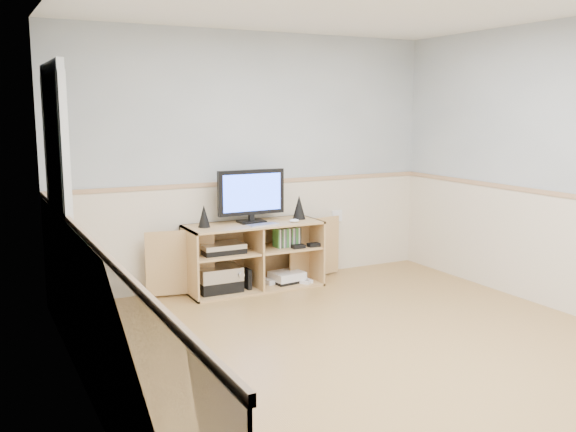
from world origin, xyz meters
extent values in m
cube|color=tan|center=(0.00, 0.00, -0.01)|extent=(4.00, 4.50, 0.02)
cube|color=silver|center=(-2.01, 0.00, 1.25)|extent=(0.02, 4.50, 2.50)
cube|color=silver|center=(0.00, 2.26, 1.25)|extent=(4.00, 0.02, 2.50)
cube|color=beige|center=(0.00, 2.24, 0.50)|extent=(4.00, 0.01, 1.00)
cube|color=tan|center=(0.00, 2.23, 1.02)|extent=(4.00, 0.02, 0.04)
cube|color=white|center=(-1.98, 1.30, 1.00)|extent=(0.03, 0.82, 2.00)
cube|color=tan|center=(-0.10, 1.97, 0.01)|extent=(1.34, 0.50, 0.02)
cube|color=tan|center=(-0.10, 1.97, 0.64)|extent=(1.34, 0.50, 0.02)
cube|color=tan|center=(-0.76, 1.97, 0.33)|extent=(0.02, 0.50, 0.65)
cube|color=tan|center=(0.55, 1.97, 0.33)|extent=(0.02, 0.50, 0.65)
cube|color=tan|center=(-0.10, 2.21, 0.33)|extent=(1.34, 0.02, 0.65)
cube|color=tan|center=(-0.10, 1.97, 0.33)|extent=(0.02, 0.48, 0.61)
cube|color=tan|center=(-0.44, 1.97, 0.38)|extent=(0.64, 0.46, 0.02)
cube|color=tan|center=(0.23, 1.97, 0.38)|extent=(0.64, 0.46, 0.02)
cube|color=tan|center=(-0.83, 2.04, 0.33)|extent=(0.64, 0.13, 0.61)
cube|color=tan|center=(0.62, 2.04, 0.33)|extent=(0.64, 0.13, 0.61)
cube|color=black|center=(-0.10, 2.02, 0.66)|extent=(0.26, 0.18, 0.02)
cube|color=black|center=(-0.10, 2.02, 0.70)|extent=(0.05, 0.04, 0.06)
cube|color=black|center=(-0.10, 2.02, 0.95)|extent=(0.68, 0.05, 0.44)
cube|color=blue|center=(-0.10, 1.99, 0.95)|extent=(0.60, 0.01, 0.36)
cone|color=black|center=(-0.60, 1.99, 0.76)|extent=(0.11, 0.11, 0.21)
cone|color=black|center=(0.41, 1.99, 0.77)|extent=(0.13, 0.13, 0.24)
cube|color=silver|center=(-0.07, 1.83, 0.66)|extent=(0.33, 0.17, 0.01)
ellipsoid|color=white|center=(0.27, 1.83, 0.67)|extent=(0.11, 0.09, 0.04)
cube|color=black|center=(-0.48, 1.97, 0.07)|extent=(0.41, 0.30, 0.11)
cube|color=silver|center=(-0.48, 1.97, 0.20)|extent=(0.41, 0.30, 0.13)
cube|color=black|center=(-0.44, 1.97, 0.42)|extent=(0.41, 0.28, 0.05)
cube|color=silver|center=(-0.44, 1.97, 0.46)|extent=(0.41, 0.28, 0.05)
cube|color=black|center=(-0.20, 1.92, 0.12)|extent=(0.04, 0.14, 0.20)
cube|color=white|center=(0.13, 2.00, 0.04)|extent=(0.23, 0.19, 0.05)
cube|color=black|center=(0.25, 1.95, 0.04)|extent=(0.33, 0.28, 0.03)
cube|color=white|center=(0.25, 1.95, 0.09)|extent=(0.34, 0.30, 0.08)
cube|color=white|center=(0.45, 1.87, 0.04)|extent=(0.04, 0.14, 0.03)
cube|color=white|center=(0.43, 2.03, 0.04)|extent=(0.09, 0.15, 0.03)
cube|color=#3F8C3F|center=(0.25, 1.95, 0.48)|extent=(0.26, 0.14, 0.19)
cube|color=white|center=(1.00, 2.23, 0.60)|extent=(0.12, 0.03, 0.12)
camera|label=1|loc=(-2.59, -3.64, 1.74)|focal=40.00mm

